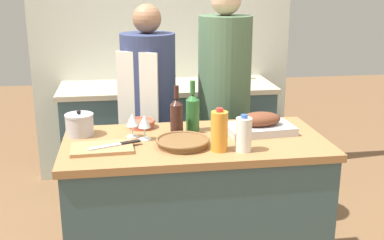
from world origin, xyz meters
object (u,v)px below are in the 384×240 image
Objects in this scene: person_cook_guest at (224,100)px; juice_jug at (219,131)px; wine_glass_right at (144,122)px; condiment_bottle_tall at (232,69)px; wine_bottle_green at (193,111)px; person_cook_aproned at (149,113)px; cutting_board at (102,148)px; knife_chef at (116,145)px; stock_pot at (80,125)px; wicker_basket at (183,142)px; milk_jug at (244,134)px; roasting_pan at (260,125)px; condiment_bottle_short at (244,71)px; mixing_bowl at (142,123)px; wine_glass_left at (132,121)px; wine_bottle_dark at (177,116)px.

juice_jug is at bearing -106.53° from person_cook_guest.
condiment_bottle_tall is at bearing 61.54° from wine_glass_right.
person_cook_aproned is (-0.21, 0.57, -0.16)m from wine_bottle_green.
wine_bottle_green is at bearing 26.32° from cutting_board.
knife_chef is (-0.43, -0.24, -0.09)m from wine_bottle_green.
wicker_basket is at bearing -26.27° from stock_pot.
juice_jug is 0.14× the size of person_cook_aproned.
wine_bottle_green reaches higher than juice_jug.
stock_pot is at bearing 155.33° from milk_jug.
person_cook_aproned is at bearing 107.84° from juice_jug.
condiment_bottle_short is at bearing 78.60° from roasting_pan.
juice_jug is 0.13× the size of person_cook_guest.
stock_pot is at bearing 116.03° from cutting_board.
roasting_pan is 2.47× the size of stock_pot.
condiment_bottle_tall is at bearing 82.53° from roasting_pan.
cutting_board is 1.18× the size of knife_chef.
mixing_bowl is at bearing 67.14° from knife_chef.
juice_jug is 0.36m from wine_bottle_green.
condiment_bottle_tall reaches higher than condiment_bottle_short.
stock_pot is 1.97m from condiment_bottle_short.
milk_jug is 0.54m from wine_glass_right.
condiment_bottle_short reaches higher than cutting_board.
person_cook_guest is at bearing 44.35° from wine_glass_left.
wine_glass_right is 0.87× the size of condiment_bottle_short.
cutting_board is 0.45m from wine_bottle_dark.
milk_jug is at bearing -121.03° from roasting_pan.
cutting_board is 1.51× the size of condiment_bottle_tall.
mixing_bowl is 0.19m from wine_glass_left.
condiment_bottle_short is (1.18, 1.73, 0.05)m from cutting_board.
person_cook_guest is at bearing -112.56° from condiment_bottle_short.
juice_jug is 0.95m from person_cook_guest.
stock_pot is 0.10× the size of person_cook_aproned.
mixing_bowl is at bearing 118.45° from wicker_basket.
wine_bottle_dark is at bearing -116.91° from condiment_bottle_short.
wine_glass_right is 0.70m from person_cook_aproned.
wine_bottle_dark is 1.65m from condiment_bottle_tall.
wine_bottle_dark is 0.16× the size of person_cook_guest.
condiment_bottle_tall is (0.57, 1.44, -0.03)m from wine_bottle_green.
milk_jug is at bearing -21.63° from wicker_basket.
wicker_basket is 0.21m from wine_bottle_dark.
juice_jug is 0.43m from wine_glass_right.
wine_glass_left is (-0.42, 0.28, -0.01)m from juice_jug.
mixing_bowl is 0.37m from knife_chef.
wine_glass_right is 1.78m from condiment_bottle_tall.
wine_bottle_dark reaches higher than wine_glass_left.
condiment_bottle_short is (1.11, 1.72, 0.03)m from knife_chef.
juice_jug is (0.58, -0.10, 0.09)m from cutting_board.
stock_pot is 0.32m from knife_chef.
wine_bottle_green is at bearing -20.06° from mixing_bowl.
roasting_pan is 2.43× the size of condiment_bottle_short.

